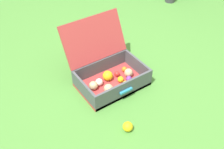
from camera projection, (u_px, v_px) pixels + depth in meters
The scene contains 3 objects.
ground_plane at pixel (113, 92), 2.13m from camera, with size 16.00×16.00×0.00m, color #4C8C38.
open_suitcase at pixel (108, 71), 2.16m from camera, with size 0.53×0.54×0.47m.
stray_ball_on_grass at pixel (128, 127), 1.83m from camera, with size 0.07×0.07×0.07m, color yellow.
Camera 1 is at (-0.86, -1.26, 1.49)m, focal length 43.43 mm.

